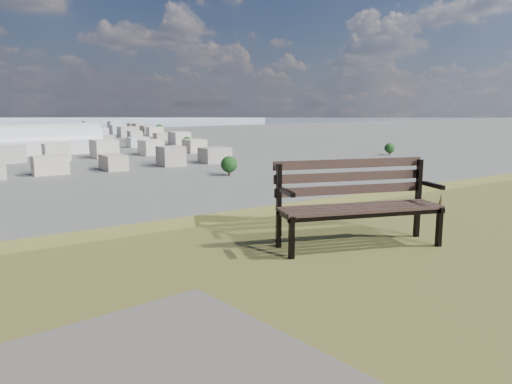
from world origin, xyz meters
TOP-DOWN VIEW (x-y plane):
  - park_bench at (-0.25, 2.33)m, footprint 1.82×1.06m
  - arena at (51.67, 286.22)m, footprint 51.31×22.51m

SIDE VIEW (x-z plane):
  - arena at x=51.67m, z-range -5.68..15.81m
  - park_bench at x=-0.25m, z-range 25.06..25.97m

